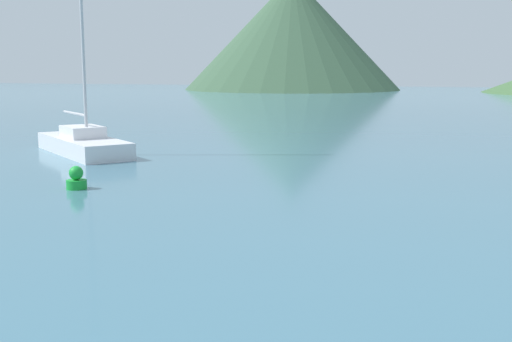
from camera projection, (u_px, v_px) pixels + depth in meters
The scene contains 3 objects.
sailboat_inner at pixel (83, 142), 25.31m from camera, with size 5.91×5.26×10.13m.
buoy_marker at pixel (76, 179), 17.98m from camera, with size 0.57×0.57×0.65m.
hill_west at pixel (292, 33), 99.04m from camera, with size 33.33×33.33×17.24m.
Camera 1 is at (4.64, 1.22, 3.37)m, focal length 45.00 mm.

